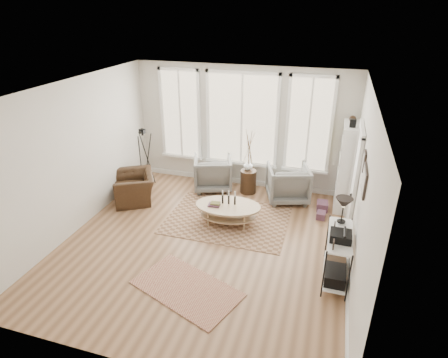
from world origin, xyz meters
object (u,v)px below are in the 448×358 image
(side_table, at_px, (249,163))
(accent_chair, at_px, (134,187))
(low_shelf, at_px, (338,251))
(bookcase, at_px, (346,167))
(armchair_left, at_px, (213,173))
(coffee_table, at_px, (228,209))
(armchair_right, at_px, (288,183))

(side_table, height_order, accent_chair, side_table)
(low_shelf, xyz_separation_m, side_table, (-2.09, 2.60, 0.25))
(bookcase, distance_m, armchair_left, 3.07)
(coffee_table, relative_size, armchair_right, 1.52)
(low_shelf, bearing_deg, armchair_right, 114.71)
(bookcase, distance_m, coffee_table, 2.71)
(low_shelf, relative_size, armchair_left, 1.44)
(coffee_table, xyz_separation_m, armchair_left, (-0.79, 1.44, 0.08))
(armchair_left, height_order, armchair_right, armchair_right)
(low_shelf, bearing_deg, side_table, 128.81)
(bookcase, relative_size, accent_chair, 2.06)
(bookcase, height_order, armchair_right, bookcase)
(coffee_table, distance_m, accent_chair, 2.35)
(bookcase, height_order, accent_chair, bookcase)
(bookcase, bearing_deg, side_table, 177.93)
(armchair_left, bearing_deg, bookcase, 159.96)
(bookcase, xyz_separation_m, armchair_left, (-3.02, 0.03, -0.54))
(armchair_left, xyz_separation_m, armchair_right, (1.82, -0.06, 0.01))
(low_shelf, xyz_separation_m, armchair_right, (-1.15, 2.49, -0.09))
(low_shelf, bearing_deg, armchair_left, 139.22)
(low_shelf, relative_size, armchair_right, 1.42)
(bookcase, height_order, low_shelf, bookcase)
(accent_chair, bearing_deg, armchair_left, 93.98)
(coffee_table, height_order, armchair_right, armchair_right)
(coffee_table, bearing_deg, low_shelf, -27.15)
(low_shelf, height_order, side_table, side_table)
(coffee_table, height_order, side_table, side_table)
(low_shelf, xyz_separation_m, armchair_left, (-2.96, 2.55, -0.10))
(low_shelf, relative_size, side_table, 0.83)
(low_shelf, xyz_separation_m, accent_chair, (-4.49, 1.46, -0.19))
(armchair_left, bearing_deg, armchair_right, 158.58)
(bookcase, distance_m, accent_chair, 4.71)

